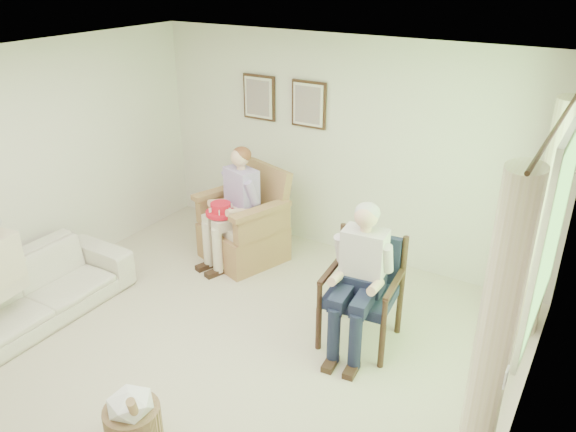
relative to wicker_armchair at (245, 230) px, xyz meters
The scene contains 16 objects.
floor 2.16m from the wicker_armchair, 65.89° to the right, with size 5.50×5.50×0.00m, color beige.
back_wall 1.52m from the wicker_armchair, 42.88° to the left, with size 5.00×0.04×2.60m, color silver.
right_wall 4.00m from the wicker_armchair, 29.97° to the right, with size 0.04×5.50×2.60m, color silver.
ceiling 3.09m from the wicker_armchair, 65.89° to the right, with size 5.00×5.50×0.02m, color white.
window 3.63m from the wicker_armchair, 12.56° to the right, with size 0.13×2.50×1.63m.
curtain_left 3.72m from the wicker_armchair, 28.30° to the right, with size 0.34×0.34×2.30m, color beige.
curtain_right 3.31m from the wicker_armchair, ahead, with size 0.34×0.34×2.30m, color beige.
framed_print_left 1.64m from the wicker_armchair, 110.05° to the left, with size 0.45×0.05×0.55m.
framed_print_right 1.67m from the wicker_armchair, 61.39° to the left, with size 0.45×0.05×0.55m.
wicker_armchair is the anchor object (origin of this frame).
wood_armchair 2.02m from the wicker_armchair, 20.39° to the right, with size 0.66×0.62×1.02m.
sofa 2.46m from the wicker_armchair, 116.06° to the right, with size 0.82×2.10×0.61m, color silver.
person_wicker 0.49m from the wicker_armchair, 90.00° to the right, with size 0.40×0.63×1.39m.
person_dark 2.12m from the wicker_armchair, 24.76° to the right, with size 0.40×0.63×1.39m.
red_hat 0.51m from the wicker_armchair, 103.72° to the right, with size 0.35×0.35×0.14m.
hatbox 2.98m from the wicker_armchair, 70.97° to the right, with size 0.55×0.55×0.62m.
Camera 1 is at (2.72, -2.95, 3.35)m, focal length 35.00 mm.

